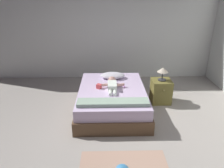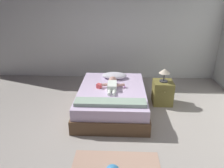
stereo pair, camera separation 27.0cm
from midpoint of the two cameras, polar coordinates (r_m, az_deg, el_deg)
name	(u,v)px [view 2 (the right image)]	position (r m, az deg, el deg)	size (l,w,h in m)	color
ground_plane	(102,140)	(3.70, -0.54, -14.60)	(8.00, 8.00, 0.00)	#A59E96
wall_behind_bed	(111,26)	(5.99, 0.94, 15.10)	(8.00, 0.12, 2.89)	silver
bed	(112,99)	(4.46, 1.74, -4.07)	(1.39, 1.92, 0.47)	brown
pillow	(114,76)	(4.87, 2.22, 2.24)	(0.55, 0.35, 0.13)	silver
baby	(112,85)	(4.38, 1.85, -0.19)	(0.51, 0.68, 0.17)	white
toothbrush	(124,86)	(4.47, 5.02, -0.54)	(0.04, 0.16, 0.02)	purple
nightstand	(162,92)	(4.85, 14.84, -2.20)	(0.42, 0.45, 0.52)	olive
lamp	(165,72)	(4.68, 15.41, 3.06)	(0.24, 0.24, 0.29)	#333338
blanket	(110,102)	(3.74, 1.64, -4.94)	(1.25, 0.26, 0.07)	#98B39E
toy_block	(99,86)	(4.37, -1.68, -0.54)	(0.12, 0.12, 0.09)	#E14C4F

